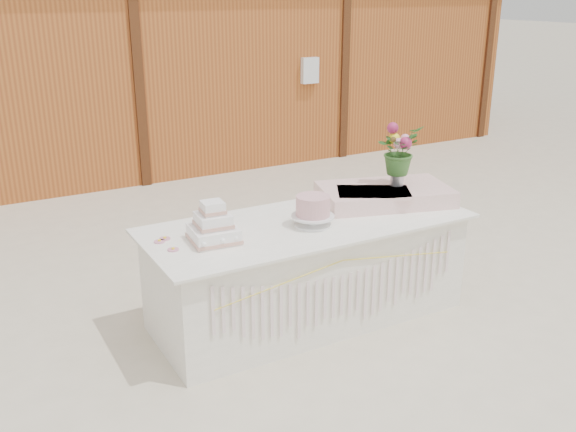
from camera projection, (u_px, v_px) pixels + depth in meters
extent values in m
plane|color=beige|center=(307.00, 316.00, 4.90)|extent=(80.00, 80.00, 0.00)
cube|color=#A25722|center=(97.00, 51.00, 9.33)|extent=(12.00, 4.00, 3.00)
cube|color=white|center=(308.00, 271.00, 4.78)|extent=(2.28, 0.88, 0.75)
cube|color=white|center=(308.00, 223.00, 4.65)|extent=(2.40, 1.00, 0.02)
cube|color=white|center=(214.00, 234.00, 4.27)|extent=(0.32, 0.32, 0.10)
cube|color=#D69A87|center=(214.00, 238.00, 4.28)|extent=(0.33, 0.33, 0.02)
cube|color=white|center=(213.00, 220.00, 4.23)|extent=(0.23, 0.23, 0.09)
cube|color=#D69A87|center=(213.00, 224.00, 4.24)|extent=(0.24, 0.24, 0.02)
cube|color=white|center=(213.00, 208.00, 4.20)|extent=(0.15, 0.15, 0.08)
cube|color=#D69A87|center=(213.00, 211.00, 4.21)|extent=(0.16, 0.16, 0.02)
cylinder|color=white|center=(313.00, 225.00, 4.56)|extent=(0.26, 0.26, 0.02)
cylinder|color=white|center=(313.00, 220.00, 4.55)|extent=(0.08, 0.08, 0.05)
cylinder|color=white|center=(313.00, 216.00, 4.54)|extent=(0.31, 0.31, 0.01)
cylinder|color=#D39899|center=(313.00, 206.00, 4.51)|extent=(0.24, 0.24, 0.14)
cube|color=#FFD1CD|center=(385.00, 195.00, 5.04)|extent=(1.12, 0.84, 0.13)
cylinder|color=silver|center=(397.00, 177.00, 5.04)|extent=(0.10, 0.10, 0.14)
imported|color=#366829|center=(399.00, 144.00, 4.96)|extent=(0.42, 0.39, 0.38)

